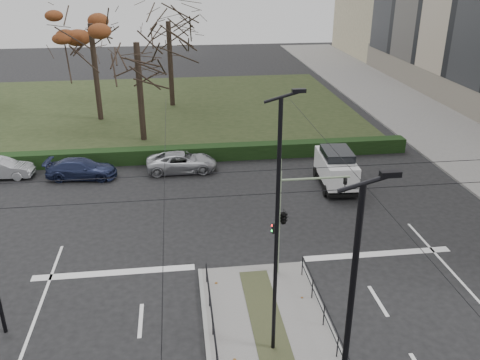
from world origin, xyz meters
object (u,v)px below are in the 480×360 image
object	(u,v)px
parked_car_third	(81,169)
bare_tree_near	(137,50)
white_van	(336,167)
bare_tree_center	(168,28)
rust_tree	(90,24)
parked_car_fourth	(182,162)
streetlamp_median_far	(277,231)
traffic_light	(285,216)
parked_car_second	(1,168)

from	to	relation	value
parked_car_third	bare_tree_near	bearing A→B (deg)	-21.25
white_van	bare_tree_center	world-z (taller)	bare_tree_center
rust_tree	bare_tree_center	world-z (taller)	rust_tree
parked_car_fourth	bare_tree_near	xyz separation A→B (m)	(-2.73, 6.44, 6.11)
streetlamp_median_far	parked_car_fourth	distance (m)	17.75
rust_tree	traffic_light	bearing A→B (deg)	-66.72
parked_car_fourth	bare_tree_center	bearing A→B (deg)	1.66
streetlamp_median_far	parked_car_fourth	xyz separation A→B (m)	(-2.76, 17.03, -4.16)
traffic_light	parked_car_third	world-z (taller)	traffic_light
bare_tree_center	rust_tree	bearing A→B (deg)	-148.21
parked_car_third	parked_car_fourth	size ratio (longest dim) A/B	0.96
rust_tree	bare_tree_near	world-z (taller)	rust_tree
white_van	bare_tree_near	world-z (taller)	bare_tree_near
parked_car_third	rust_tree	size ratio (longest dim) A/B	0.42
parked_car_third	bare_tree_near	xyz separation A→B (m)	(3.50, 6.82, 6.11)
parked_car_third	bare_tree_center	bearing A→B (deg)	-13.22
parked_car_second	rust_tree	world-z (taller)	rust_tree
traffic_light	parked_car_fourth	bearing A→B (deg)	108.06
streetlamp_median_far	bare_tree_near	distance (m)	24.18
parked_car_fourth	parked_car_second	bearing A→B (deg)	88.33
streetlamp_median_far	white_van	bearing A→B (deg)	64.75
white_van	parked_car_second	bearing A→B (deg)	169.17
bare_tree_center	traffic_light	bearing A→B (deg)	-80.95
parked_car_second	white_van	world-z (taller)	white_van
traffic_light	rust_tree	world-z (taller)	rust_tree
white_van	bare_tree_near	distance (m)	16.46
bare_tree_center	parked_car_fourth	bearing A→B (deg)	-88.24
bare_tree_center	bare_tree_near	size ratio (longest dim) A/B	1.05
rust_tree	bare_tree_center	size ratio (longest dim) A/B	1.03
rust_tree	bare_tree_near	size ratio (longest dim) A/B	1.08
traffic_light	bare_tree_center	xyz separation A→B (m)	(-4.55, 28.59, 4.20)
parked_car_fourth	rust_tree	distance (m)	15.80
white_van	rust_tree	distance (m)	23.36
parked_car_third	parked_car_fourth	xyz separation A→B (m)	(6.23, 0.38, -0.00)
streetlamp_median_far	white_van	size ratio (longest dim) A/B	2.09
white_van	bare_tree_center	xyz separation A→B (m)	(-9.59, 19.73, 5.87)
parked_car_fourth	bare_tree_center	distance (m)	17.40
rust_tree	streetlamp_median_far	bearing A→B (deg)	-72.32
traffic_light	white_van	distance (m)	10.34
traffic_light	bare_tree_center	bearing A→B (deg)	99.05
parked_car_second	bare_tree_center	xyz separation A→B (m)	(10.72, 15.84, 6.45)
streetlamp_median_far	rust_tree	xyz separation A→B (m)	(-9.37, 29.39, 3.14)
streetlamp_median_far	traffic_light	bearing A→B (deg)	74.17
streetlamp_median_far	rust_tree	size ratio (longest dim) A/B	0.89
streetlamp_median_far	bare_tree_center	distance (m)	33.42
parked_car_fourth	bare_tree_center	size ratio (longest dim) A/B	0.45
rust_tree	bare_tree_center	bearing A→B (deg)	31.79
parked_car_third	bare_tree_near	distance (m)	9.81
parked_car_third	traffic_light	bearing A→B (deg)	-133.60
white_van	bare_tree_center	bearing A→B (deg)	115.94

